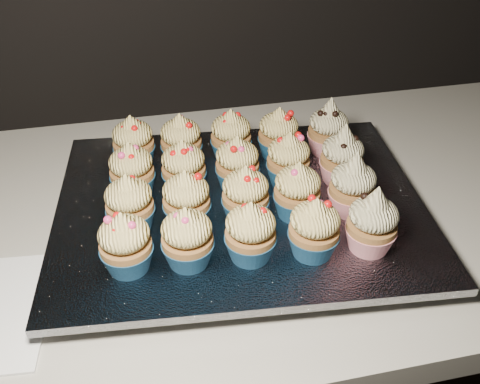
# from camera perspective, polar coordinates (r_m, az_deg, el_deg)

# --- Properties ---
(worktop) EXTENTS (2.44, 0.64, 0.04)m
(worktop) POSITION_cam_1_polar(r_m,az_deg,el_deg) (0.80, -7.99, -3.30)
(worktop) COLOR beige
(worktop) RESTS_ON cabinet
(baking_tray) EXTENTS (0.50, 0.40, 0.02)m
(baking_tray) POSITION_cam_1_polar(r_m,az_deg,el_deg) (0.76, 0.00, -2.35)
(baking_tray) COLOR black
(baking_tray) RESTS_ON worktop
(foil_lining) EXTENTS (0.54, 0.44, 0.01)m
(foil_lining) POSITION_cam_1_polar(r_m,az_deg,el_deg) (0.75, 0.00, -1.34)
(foil_lining) COLOR silver
(foil_lining) RESTS_ON baking_tray
(cupcake_0) EXTENTS (0.06, 0.06, 0.08)m
(cupcake_0) POSITION_cam_1_polar(r_m,az_deg,el_deg) (0.64, -12.12, -5.41)
(cupcake_0) COLOR #1A517E
(cupcake_0) RESTS_ON foil_lining
(cupcake_1) EXTENTS (0.06, 0.06, 0.08)m
(cupcake_1) POSITION_cam_1_polar(r_m,az_deg,el_deg) (0.63, -5.65, -4.93)
(cupcake_1) COLOR #1A517E
(cupcake_1) RESTS_ON foil_lining
(cupcake_2) EXTENTS (0.06, 0.06, 0.08)m
(cupcake_2) POSITION_cam_1_polar(r_m,az_deg,el_deg) (0.64, 1.13, -4.37)
(cupcake_2) COLOR #1A517E
(cupcake_2) RESTS_ON foil_lining
(cupcake_3) EXTENTS (0.06, 0.06, 0.08)m
(cupcake_3) POSITION_cam_1_polar(r_m,az_deg,el_deg) (0.65, 7.92, -3.94)
(cupcake_3) COLOR #1A517E
(cupcake_3) RESTS_ON foil_lining
(cupcake_4) EXTENTS (0.06, 0.06, 0.10)m
(cupcake_4) POSITION_cam_1_polar(r_m,az_deg,el_deg) (0.67, 13.93, -3.21)
(cupcake_4) COLOR red
(cupcake_4) RESTS_ON foil_lining
(cupcake_5) EXTENTS (0.06, 0.06, 0.08)m
(cupcake_5) POSITION_cam_1_polar(r_m,az_deg,el_deg) (0.70, -11.70, -1.28)
(cupcake_5) COLOR #1A517E
(cupcake_5) RESTS_ON foil_lining
(cupcake_6) EXTENTS (0.06, 0.06, 0.08)m
(cupcake_6) POSITION_cam_1_polar(r_m,az_deg,el_deg) (0.69, -5.73, -0.84)
(cupcake_6) COLOR #1A517E
(cupcake_6) RESTS_ON foil_lining
(cupcake_7) EXTENTS (0.06, 0.06, 0.08)m
(cupcake_7) POSITION_cam_1_polar(r_m,az_deg,el_deg) (0.70, 0.59, -0.36)
(cupcake_7) COLOR #1A517E
(cupcake_7) RESTS_ON foil_lining
(cupcake_8) EXTENTS (0.06, 0.06, 0.08)m
(cupcake_8) POSITION_cam_1_polar(r_m,az_deg,el_deg) (0.71, 6.12, 0.08)
(cupcake_8) COLOR #1A517E
(cupcake_8) RESTS_ON foil_lining
(cupcake_9) EXTENTS (0.06, 0.06, 0.10)m
(cupcake_9) POSITION_cam_1_polar(r_m,az_deg,el_deg) (0.72, 11.91, 0.60)
(cupcake_9) COLOR red
(cupcake_9) RESTS_ON foil_lining
(cupcake_10) EXTENTS (0.06, 0.06, 0.08)m
(cupcake_10) POSITION_cam_1_polar(r_m,az_deg,el_deg) (0.76, -11.47, 2.23)
(cupcake_10) COLOR #1A517E
(cupcake_10) RESTS_ON foil_lining
(cupcake_11) EXTENTS (0.06, 0.06, 0.08)m
(cupcake_11) POSITION_cam_1_polar(r_m,az_deg,el_deg) (0.75, -6.03, 2.55)
(cupcake_11) COLOR #1A517E
(cupcake_11) RESTS_ON foil_lining
(cupcake_12) EXTENTS (0.06, 0.06, 0.08)m
(cupcake_12) POSITION_cam_1_polar(r_m,az_deg,el_deg) (0.76, -0.29, 3.00)
(cupcake_12) COLOR #1A517E
(cupcake_12) RESTS_ON foil_lining
(cupcake_13) EXTENTS (0.06, 0.06, 0.08)m
(cupcake_13) POSITION_cam_1_polar(r_m,az_deg,el_deg) (0.77, 5.18, 3.40)
(cupcake_13) COLOR #1A517E
(cupcake_13) RESTS_ON foil_lining
(cupcake_14) EXTENTS (0.06, 0.06, 0.10)m
(cupcake_14) POSITION_cam_1_polar(r_m,az_deg,el_deg) (0.78, 10.83, 3.70)
(cupcake_14) COLOR red
(cupcake_14) RESTS_ON foil_lining
(cupcake_15) EXTENTS (0.06, 0.06, 0.08)m
(cupcake_15) POSITION_cam_1_polar(r_m,az_deg,el_deg) (0.82, -11.30, 5.18)
(cupcake_15) COLOR #1A517E
(cupcake_15) RESTS_ON foil_lining
(cupcake_16) EXTENTS (0.06, 0.06, 0.08)m
(cupcake_16) POSITION_cam_1_polar(r_m,az_deg,el_deg) (0.82, -6.30, 5.44)
(cupcake_16) COLOR #1A517E
(cupcake_16) RESTS_ON foil_lining
(cupcake_17) EXTENTS (0.06, 0.06, 0.08)m
(cupcake_17) POSITION_cam_1_polar(r_m,az_deg,el_deg) (0.82, -0.98, 5.97)
(cupcake_17) COLOR #1A517E
(cupcake_17) RESTS_ON foil_lining
(cupcake_18) EXTENTS (0.06, 0.06, 0.08)m
(cupcake_18) POSITION_cam_1_polar(r_m,az_deg,el_deg) (0.83, 4.12, 6.17)
(cupcake_18) COLOR #1A517E
(cupcake_18) RESTS_ON foil_lining
(cupcake_19) EXTENTS (0.06, 0.06, 0.10)m
(cupcake_19) POSITION_cam_1_polar(r_m,az_deg,el_deg) (0.85, 9.38, 6.63)
(cupcake_19) COLOR red
(cupcake_19) RESTS_ON foil_lining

